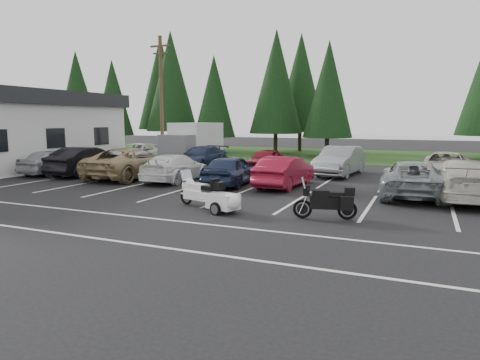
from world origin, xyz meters
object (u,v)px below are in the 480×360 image
car_near_7 (464,180)px  car_far_4 (445,166)px  utility_pole (161,98)px  car_near_2 (132,163)px  cargo_trailer (223,203)px  box_truck (190,143)px  adventure_motorcycle (325,198)px  car_near_0 (54,161)px  car_far_1 (201,157)px  car_far_2 (265,160)px  touring_motorcycle (201,189)px  car_near_6 (413,179)px  car_far_3 (340,161)px  car_near_4 (231,170)px  car_far_0 (137,154)px  car_near_5 (285,172)px  car_near_3 (175,168)px  car_near_1 (87,161)px

car_near_7 → car_far_4: size_ratio=1.07×
utility_pole → car_near_2: (3.23, -7.83, -3.89)m
car_near_2 → cargo_trailer: (8.35, -6.07, -0.48)m
box_truck → adventure_motorcycle: (12.85, -13.91, -0.79)m
car_near_2 → car_near_7: (15.82, -0.29, -0.02)m
box_truck → car_near_0: bearing=-114.1°
car_far_4 → car_far_1: bearing=-172.8°
car_far_1 → car_far_4: size_ratio=0.95×
car_near_2 → box_truck: bearing=-82.8°
car_near_2 → car_far_2: car_near_2 is taller
touring_motorcycle → car_far_2: bearing=115.6°
car_near_6 → touring_motorcycle: size_ratio=2.22×
utility_pole → car_near_0: 9.38m
car_near_7 → car_far_3: (-5.77, 5.79, 0.02)m
car_near_4 → car_far_2: (-0.63, 6.49, -0.06)m
utility_pole → car_far_0: size_ratio=1.70×
car_near_5 → car_far_3: 5.54m
car_near_5 → car_near_6: (5.51, -0.35, 0.01)m
car_near_5 → car_far_0: bearing=-21.5°
utility_pole → car_near_4: size_ratio=2.11×
box_truck → car_far_1: bearing=-48.8°
car_near_4 → car_far_0: (-10.17, 6.29, 0.01)m
box_truck → car_far_2: box_truck is taller
car_far_1 → car_near_7: bearing=-20.2°
car_near_7 → touring_motorcycle: (-8.62, -5.19, -0.14)m
utility_pole → car_near_4: (9.22, -8.12, -3.97)m
car_near_3 → car_far_0: car_far_0 is taller
utility_pole → car_far_0: bearing=-117.4°
cargo_trailer → adventure_motorcycle: (3.27, 0.50, 0.33)m
car_near_2 → car_far_2: size_ratio=1.50×
car_far_1 → car_far_3: bearing=0.9°
car_near_4 → touring_motorcycle: (1.21, -5.20, -0.08)m
car_near_3 → car_far_3: car_far_3 is taller
car_near_6 → car_far_0: size_ratio=0.98×
car_near_7 → touring_motorcycle: car_near_7 is taller
utility_pole → car_near_2: size_ratio=1.54×
cargo_trailer → car_far_2: bearing=121.2°
car_far_2 → car_far_3: size_ratio=0.78×
utility_pole → car_near_5: utility_pole is taller
car_far_4 → box_truck: bearing=177.7°
box_truck → car_far_2: size_ratio=1.44×
car_near_0 → adventure_motorcycle: (16.77, -5.13, -0.07)m
car_near_1 → car_near_5: 11.55m
car_far_3 → car_far_4: 5.40m
car_near_1 → car_far_3: (13.09, 5.55, 0.02)m
car_near_0 → adventure_motorcycle: car_near_0 is taller
car_near_2 → car_far_0: (-4.18, 6.01, -0.07)m
box_truck → adventure_motorcycle: box_truck is taller
car_near_4 → touring_motorcycle: 5.34m
car_near_7 → car_far_0: (-20.00, 6.30, -0.06)m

